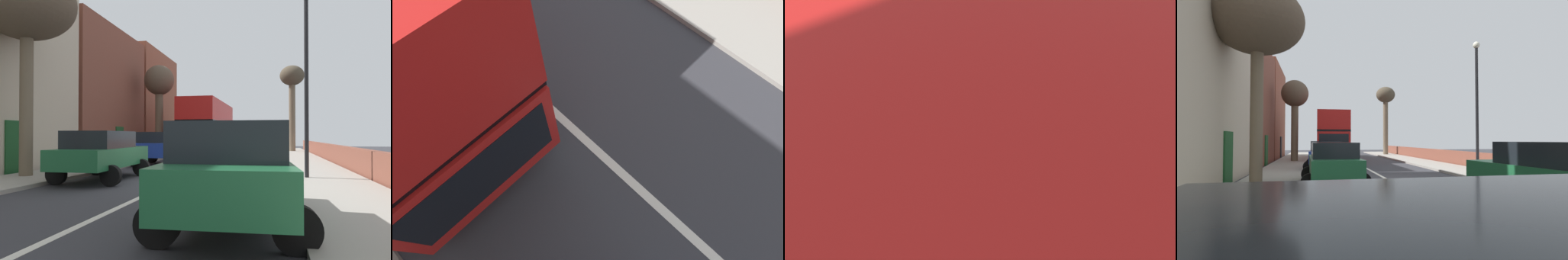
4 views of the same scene
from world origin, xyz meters
The scene contains 1 object.
double_decker_bus centered at (-1.70, 15.46, 2.35)m, with size 3.65×10.43×4.06m.
Camera 3 is at (-2.73, 16.35, 5.11)m, focal length 39.88 mm.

